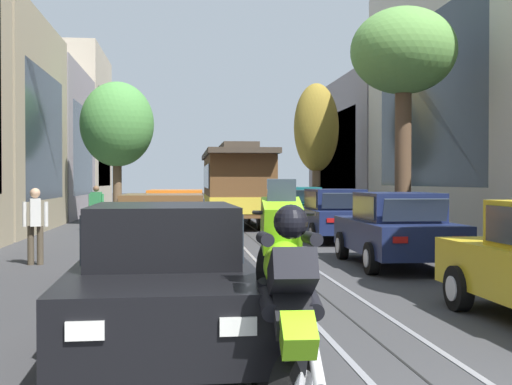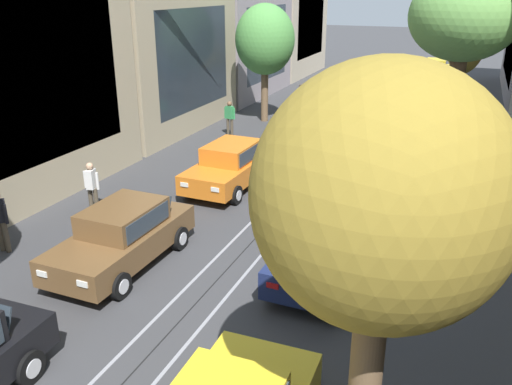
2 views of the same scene
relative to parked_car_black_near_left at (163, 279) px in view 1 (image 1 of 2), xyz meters
name	(u,v)px [view 1 (image 1 of 2)]	position (x,y,z in m)	size (l,w,h in m)	color
ground_plane	(248,235)	(2.42, 15.50, -0.80)	(160.00, 160.00, 0.00)	#38383A
trolley_track_rails	(241,229)	(2.42, 18.29, -0.79)	(1.14, 55.92, 0.01)	gray
building_facade_right	(474,117)	(11.98, 19.25, 3.61)	(5.59, 47.62, 10.81)	beige
parked_car_black_near_left	(163,279)	(0.00, 0.00, 0.00)	(2.07, 4.39, 1.58)	black
parked_car_brown_second_left	(163,236)	(-0.15, 5.64, 0.00)	(2.04, 4.38, 1.58)	brown
parked_car_orange_mid_left	(176,218)	(0.04, 11.80, 0.00)	(2.10, 4.40, 1.58)	orange
parked_car_navy_second_right	(396,229)	(4.79, 7.00, 0.00)	(2.06, 4.39, 1.58)	#19234C
parked_car_navy_mid_right	(334,215)	(4.83, 13.21, 0.00)	(2.02, 4.37, 1.58)	#19234C
parked_car_teal_fourth_right	(298,206)	(4.87, 19.80, 0.00)	(2.03, 4.37, 1.58)	#196B70
parked_car_silver_fifth_right	(280,202)	(5.07, 26.39, 0.00)	(2.11, 4.41, 1.58)	#B7B7BC
parked_car_teal_sixth_right	(265,198)	(5.06, 32.32, 0.00)	(2.01, 4.37, 1.58)	#196B70
parked_car_yellow_far_right	(251,196)	(4.86, 38.60, 0.00)	(2.05, 4.38, 1.58)	gold
street_tree_kerb_left_second	(117,125)	(-2.45, 21.58, 3.35)	(3.04, 2.88, 5.94)	brown
street_tree_kerb_right_second	(403,55)	(7.07, 13.42, 4.93)	(3.29, 3.25, 7.22)	brown
street_tree_kerb_right_mid	(316,129)	(6.98, 26.69, 3.65)	(2.27, 2.03, 6.75)	brown
cable_car_trolley	(236,185)	(2.42, 20.47, 0.86)	(2.61, 9.14, 3.28)	brown
motorcycle_with_rider	(287,292)	(1.01, -2.02, 0.17)	(0.49, 1.84, 1.85)	black
pedestrian_on_right_pavement	(96,205)	(-2.89, 18.15, 0.14)	(0.55, 0.32, 1.66)	#4C4233
pedestrian_crossing_far	(35,221)	(-2.97, 8.05, 0.15)	(0.55, 0.40, 1.68)	#4C4233
fire_hydrant	(95,253)	(-1.49, 6.42, -0.38)	(0.40, 0.22, 0.84)	red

